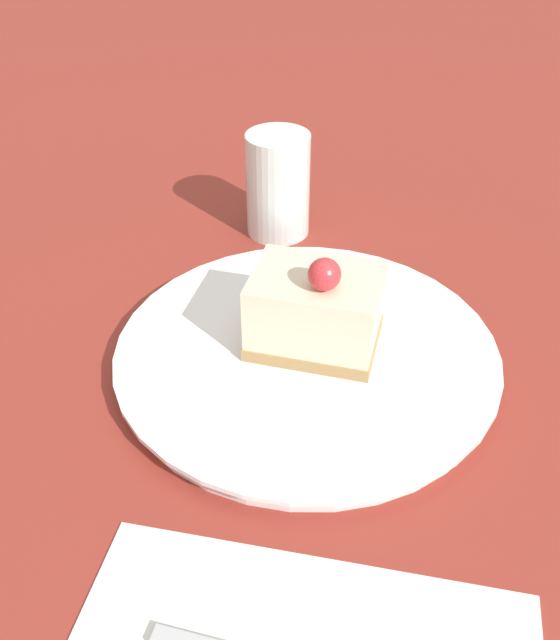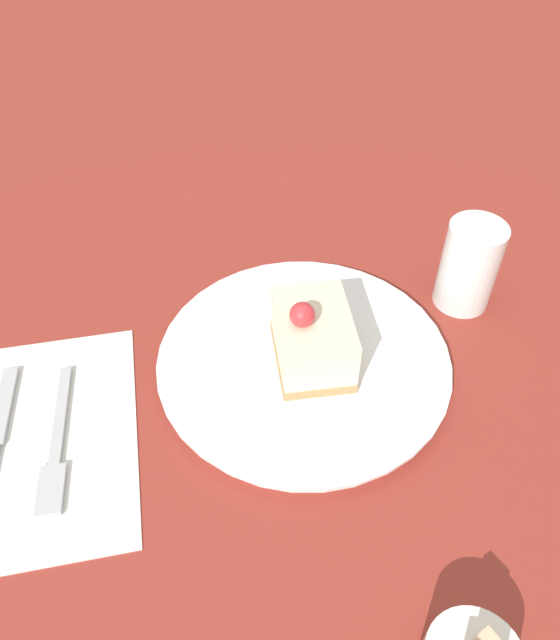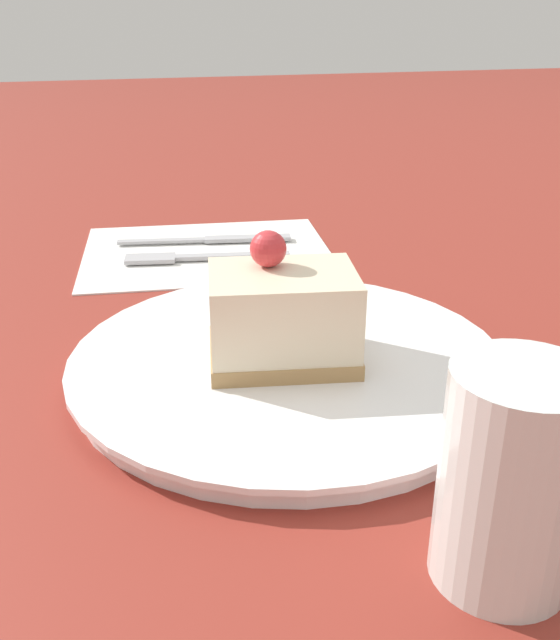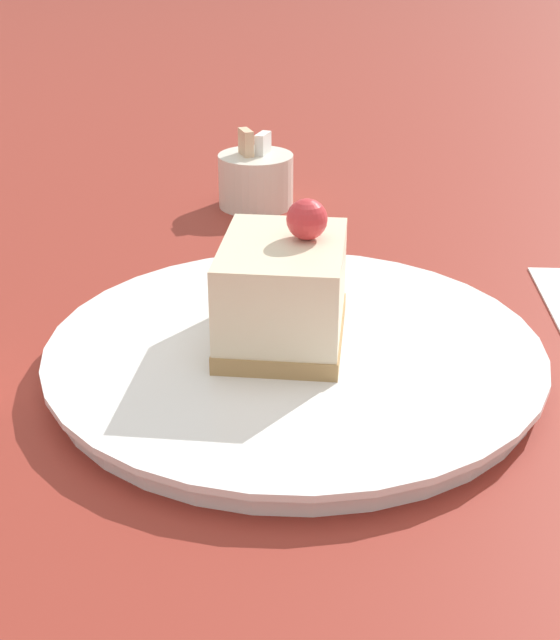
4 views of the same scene
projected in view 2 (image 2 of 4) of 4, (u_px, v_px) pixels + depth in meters
The scene contains 6 objects.
ground_plane at pixel (284, 381), 0.61m from camera, with size 4.00×4.00×0.00m, color maroon.
plate at pixel (304, 361), 0.62m from camera, with size 0.29×0.29×0.02m.
cake_slice at pixel (313, 338), 0.59m from camera, with size 0.08×0.10×0.08m.
napkin at pixel (28, 442), 0.56m from camera, with size 0.22×0.26×0.00m.
fork at pixel (56, 449), 0.55m from camera, with size 0.04×0.16×0.00m.
drinking_glass at pixel (469, 266), 0.66m from camera, with size 0.06×0.06×0.10m.
Camera 2 is at (0.12, 0.36, 0.48)m, focal length 35.00 mm.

